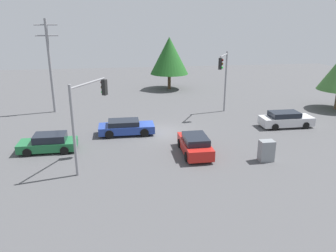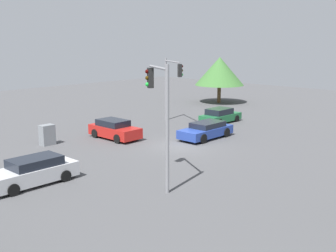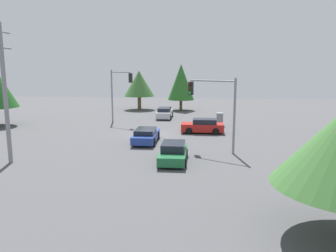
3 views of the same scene
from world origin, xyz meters
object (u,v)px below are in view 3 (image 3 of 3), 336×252
(traffic_signal_main, at_px, (119,87))
(electrical_cabinet, at_px, (220,119))
(sedan_green, at_px, (173,153))
(sedan_blue, at_px, (146,135))
(sedan_red, at_px, (203,126))
(traffic_signal_cross, at_px, (215,101))
(sedan_silver, at_px, (165,113))

(traffic_signal_main, bearing_deg, electrical_cabinet, 26.87)
(sedan_green, relative_size, traffic_signal_main, 0.66)
(sedan_blue, relative_size, electrical_cabinet, 3.18)
(sedan_red, distance_m, sedan_green, 10.60)
(sedan_red, xyz_separation_m, traffic_signal_main, (5.05, 9.62, 3.49))
(sedan_green, xyz_separation_m, electrical_cabinet, (14.88, -4.01, 0.10))
(sedan_green, height_order, traffic_signal_cross, traffic_signal_cross)
(sedan_silver, xyz_separation_m, sedan_blue, (-14.15, 0.12, -0.05))
(sedan_blue, bearing_deg, sedan_red, 43.70)
(sedan_green, distance_m, traffic_signal_cross, 5.45)
(sedan_green, bearing_deg, traffic_signal_cross, -131.97)
(sedan_silver, xyz_separation_m, sedan_green, (-19.82, -2.73, -0.05))
(traffic_signal_cross, distance_m, electrical_cabinet, 12.13)
(sedan_green, distance_m, electrical_cabinet, 15.41)
(sedan_silver, bearing_deg, traffic_signal_main, -137.57)
(sedan_red, relative_size, traffic_signal_main, 0.68)
(sedan_silver, bearing_deg, electrical_cabinet, -36.20)
(traffic_signal_cross, xyz_separation_m, electrical_cabinet, (11.65, -1.11, -3.19))
(sedan_green, height_order, electrical_cabinet, electrical_cabinet)
(sedan_green, relative_size, electrical_cabinet, 2.84)
(traffic_signal_cross, bearing_deg, electrical_cabinet, -66.61)
(sedan_blue, distance_m, sedan_red, 6.84)
(sedan_green, relative_size, traffic_signal_cross, 0.72)
(sedan_blue, bearing_deg, electrical_cabinet, 53.34)
(traffic_signal_main, relative_size, traffic_signal_cross, 1.09)
(sedan_blue, xyz_separation_m, traffic_signal_cross, (-2.44, -5.75, 3.29))
(sedan_silver, xyz_separation_m, traffic_signal_cross, (-16.58, -5.63, 3.24))
(sedan_blue, relative_size, traffic_signal_cross, 0.81)
(sedan_red, distance_m, electrical_cabinet, 4.88)
(traffic_signal_cross, bearing_deg, traffic_signal_main, -20.69)
(sedan_red, xyz_separation_m, traffic_signal_cross, (-7.16, -0.80, 3.22))
(sedan_green, distance_m, traffic_signal_main, 17.54)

